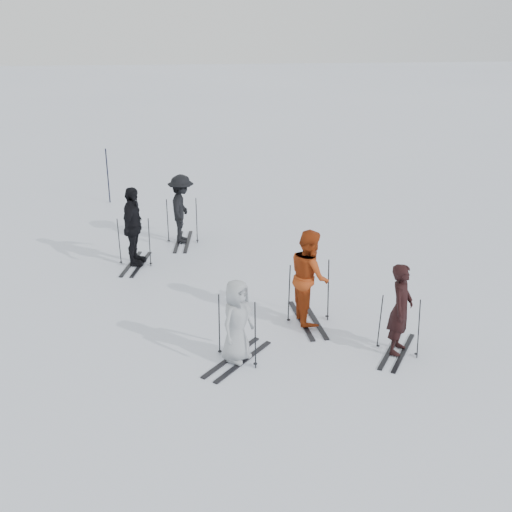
% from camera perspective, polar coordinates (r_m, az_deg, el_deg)
% --- Properties ---
extents(ground, '(120.00, 120.00, 0.00)m').
position_cam_1_polar(ground, '(13.42, 0.42, -5.54)').
color(ground, silver).
rests_on(ground, ground).
extents(skier_near_dark, '(0.69, 0.76, 1.75)m').
position_cam_1_polar(skier_near_dark, '(12.08, 12.72, -4.72)').
color(skier_near_dark, black).
rests_on(skier_near_dark, ground).
extents(skier_red, '(0.82, 1.01, 1.95)m').
position_cam_1_polar(skier_red, '(12.96, 4.76, -1.89)').
color(skier_red, '#9E3711').
rests_on(skier_red, ground).
extents(skier_grey, '(0.87, 0.90, 1.56)m').
position_cam_1_polar(skier_grey, '(11.57, -1.72, -5.90)').
color(skier_grey, '#9EA2A7').
rests_on(skier_grey, ground).
extents(skier_uphill_left, '(0.71, 1.23, 1.97)m').
position_cam_1_polar(skier_uphill_left, '(16.03, -10.86, 2.51)').
color(skier_uphill_left, black).
rests_on(skier_uphill_left, ground).
extents(skier_uphill_far, '(0.80, 1.26, 1.86)m').
position_cam_1_polar(skier_uphill_far, '(17.42, -6.63, 4.10)').
color(skier_uphill_far, black).
rests_on(skier_uphill_far, ground).
extents(skis_near_dark, '(1.82, 1.56, 1.18)m').
position_cam_1_polar(skis_near_dark, '(12.21, 12.61, -5.93)').
color(skis_near_dark, black).
rests_on(skis_near_dark, ground).
extents(skis_red, '(1.93, 1.15, 1.34)m').
position_cam_1_polar(skis_red, '(13.08, 4.72, -3.10)').
color(skis_red, black).
rests_on(skis_red, ground).
extents(skis_grey, '(1.98, 1.86, 1.30)m').
position_cam_1_polar(skis_grey, '(11.63, -1.71, -6.47)').
color(skis_grey, black).
rests_on(skis_grey, ground).
extents(skis_uphill_left, '(1.88, 1.26, 1.26)m').
position_cam_1_polar(skis_uphill_left, '(16.15, -10.77, 1.32)').
color(skis_uphill_left, black).
rests_on(skis_uphill_left, ground).
extents(skis_uphill_far, '(1.84, 1.10, 1.29)m').
position_cam_1_polar(skis_uphill_far, '(17.51, -6.59, 3.21)').
color(skis_uphill_far, black).
rests_on(skis_uphill_far, ground).
extents(piste_marker, '(0.05, 0.05, 1.79)m').
position_cam_1_polar(piste_marker, '(21.51, -13.04, 6.95)').
color(piste_marker, black).
rests_on(piste_marker, ground).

